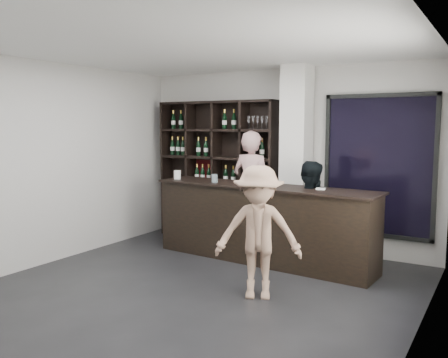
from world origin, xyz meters
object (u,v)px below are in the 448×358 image
Objects in this scene: taster_pink at (252,189)px; taster_black at (308,214)px; customer at (258,232)px; tasting_counter at (262,223)px; wine_shelf at (217,171)px.

taster_pink reaches higher than taster_black.
taster_pink is 1.24× the size of customer.
taster_pink reaches higher than tasting_counter.
wine_shelf is 1.65m from tasting_counter.
tasting_counter is 1.50m from customer.
taster_pink is at bearing -35.70° from taster_black.
wine_shelf is 0.70× the size of tasting_counter.
wine_shelf reaches higher than customer.
taster_black is (0.67, 0.10, 0.18)m from tasting_counter.
tasting_counter is 2.28× the size of taster_black.
taster_black is 0.97× the size of customer.
wine_shelf is 2.13m from taster_black.
taster_pink is at bearing 132.18° from tasting_counter.
customer is at bearing 77.18° from taster_black.
wine_shelf is at bearing -30.87° from taster_black.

